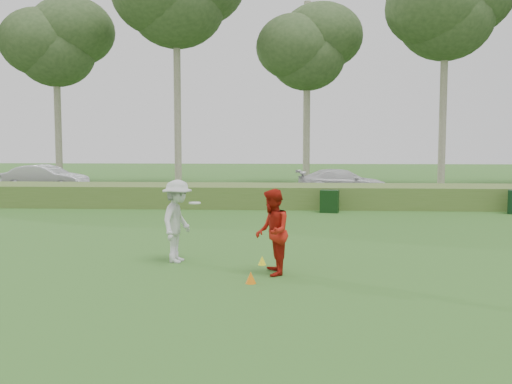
# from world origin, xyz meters

# --- Properties ---
(ground) EXTENTS (120.00, 120.00, 0.00)m
(ground) POSITION_xyz_m (0.00, 0.00, 0.00)
(ground) COLOR #2A5E1F
(ground) RESTS_ON ground
(reed_strip) EXTENTS (80.00, 3.00, 0.90)m
(reed_strip) POSITION_xyz_m (0.00, 12.00, 0.45)
(reed_strip) COLOR #4A6A2A
(reed_strip) RESTS_ON ground
(park_road) EXTENTS (80.00, 6.00, 0.06)m
(park_road) POSITION_xyz_m (0.00, 17.00, 0.03)
(park_road) COLOR #2D2D2D
(park_road) RESTS_ON ground
(tree_2) EXTENTS (6.50, 6.50, 12.00)m
(tree_2) POSITION_xyz_m (-14.00, 24.00, 8.97)
(tree_2) COLOR gray
(tree_2) RESTS_ON ground
(tree_4) EXTENTS (6.24, 6.24, 11.50)m
(tree_4) POSITION_xyz_m (2.00, 24.50, 8.59)
(tree_4) COLOR gray
(tree_4) RESTS_ON ground
(tree_5) EXTENTS (7.28, 7.28, 14.00)m
(tree_5) POSITION_xyz_m (10.00, 22.50, 10.47)
(tree_5) COLOR gray
(tree_5) RESTS_ON ground
(player_white) EXTENTS (0.98, 1.31, 1.87)m
(player_white) POSITION_xyz_m (-1.57, 0.50, 0.94)
(player_white) COLOR silver
(player_white) RESTS_ON ground
(player_red) EXTENTS (0.75, 0.92, 1.77)m
(player_red) POSITION_xyz_m (0.61, -0.62, 0.88)
(player_red) COLOR #AE190E
(player_red) RESTS_ON ground
(cone_orange) EXTENTS (0.21, 0.21, 0.23)m
(cone_orange) POSITION_xyz_m (0.22, -1.38, 0.11)
(cone_orange) COLOR orange
(cone_orange) RESTS_ON ground
(cone_yellow) EXTENTS (0.18, 0.18, 0.20)m
(cone_yellow) POSITION_xyz_m (0.36, 0.29, 0.10)
(cone_yellow) COLOR yellow
(cone_yellow) RESTS_ON ground
(utility_cabinet) EXTENTS (0.77, 0.58, 0.87)m
(utility_cabinet) POSITION_xyz_m (2.50, 9.89, 0.44)
(utility_cabinet) COLOR black
(utility_cabinet) RESTS_ON ground
(car_mid) EXTENTS (4.57, 2.00, 1.46)m
(car_mid) POSITION_xyz_m (-11.91, 17.14, 0.79)
(car_mid) COLOR silver
(car_mid) RESTS_ON park_road
(car_right) EXTENTS (4.74, 2.41, 1.32)m
(car_right) POSITION_xyz_m (3.58, 16.32, 0.72)
(car_right) COLOR silver
(car_right) RESTS_ON park_road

